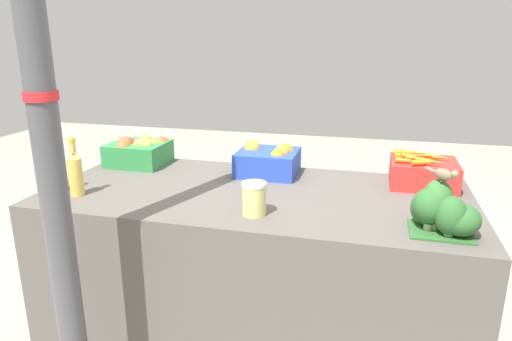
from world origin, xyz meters
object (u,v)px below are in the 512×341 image
object	(u,v)px
apple_crate	(139,151)
juice_bottle_ruby	(52,170)
orange_crate	(269,160)
sparrow_bird	(445,174)
support_pole	(46,133)
broccoli_pile	(441,211)
juice_bottle_golden	(75,172)
carrot_crate	(423,172)
pickle_jar	(254,199)

from	to	relation	value
apple_crate	juice_bottle_ruby	world-z (taller)	juice_bottle_ruby
orange_crate	sparrow_bird	distance (m)	0.96
orange_crate	sparrow_bird	size ratio (longest dim) A/B	2.79
support_pole	broccoli_pile	xyz separation A→B (m)	(1.26, 0.44, -0.31)
juice_bottle_golden	sparrow_bird	world-z (taller)	juice_bottle_golden
broccoli_pile	support_pole	bearing A→B (deg)	-160.49
carrot_crate	broccoli_pile	distance (m)	0.56
orange_crate	broccoli_pile	distance (m)	0.95
orange_crate	sparrow_bird	world-z (taller)	sparrow_bird
support_pole	orange_crate	world-z (taller)	support_pole
orange_crate	apple_crate	bearing A→B (deg)	-179.84
apple_crate	carrot_crate	size ratio (longest dim) A/B	1.00
orange_crate	carrot_crate	world-z (taller)	orange_crate
pickle_jar	orange_crate	bearing A→B (deg)	96.86
support_pole	broccoli_pile	distance (m)	1.37
juice_bottle_ruby	juice_bottle_golden	size ratio (longest dim) A/B	1.00
apple_crate	sparrow_bird	size ratio (longest dim) A/B	2.79
orange_crate	pickle_jar	world-z (taller)	orange_crate
apple_crate	juice_bottle_golden	distance (m)	0.54
support_pole	carrot_crate	world-z (taller)	support_pole
support_pole	carrot_crate	size ratio (longest dim) A/B	7.92
orange_crate	support_pole	bearing A→B (deg)	-116.18
support_pole	pickle_jar	xyz separation A→B (m)	(0.56, 0.44, -0.32)
carrot_crate	pickle_jar	xyz separation A→B (m)	(-0.68, -0.56, -0.00)
sparrow_bird	juice_bottle_ruby	bearing A→B (deg)	-138.86
support_pole	apple_crate	xyz separation A→B (m)	(-0.24, 1.00, -0.32)
apple_crate	pickle_jar	xyz separation A→B (m)	(0.81, -0.56, -0.01)
apple_crate	pickle_jar	distance (m)	0.98
carrot_crate	sparrow_bird	bearing A→B (deg)	-89.13
juice_bottle_ruby	pickle_jar	xyz separation A→B (m)	(0.95, -0.02, -0.04)
carrot_crate	sparrow_bird	world-z (taller)	sparrow_bird
juice_bottle_golden	pickle_jar	size ratio (longest dim) A/B	1.97
orange_crate	pickle_jar	bearing A→B (deg)	-83.14
apple_crate	sparrow_bird	world-z (taller)	sparrow_bird
apple_crate	carrot_crate	distance (m)	1.48
support_pole	broccoli_pile	bearing A→B (deg)	19.51
pickle_jar	sparrow_bird	xyz separation A→B (m)	(0.69, -0.02, 0.16)
support_pole	orange_crate	size ratio (longest dim) A/B	7.92
sparrow_bird	broccoli_pile	bearing A→B (deg)	112.95
juice_bottle_golden	pickle_jar	xyz separation A→B (m)	(0.82, -0.02, -0.04)
orange_crate	juice_bottle_ruby	distance (m)	1.03
apple_crate	broccoli_pile	bearing A→B (deg)	-20.43
juice_bottle_ruby	pickle_jar	distance (m)	0.95
carrot_crate	broccoli_pile	world-z (taller)	broccoli_pile
carrot_crate	pickle_jar	world-z (taller)	carrot_crate
orange_crate	sparrow_bird	bearing A→B (deg)	-37.45
carrot_crate	juice_bottle_golden	bearing A→B (deg)	-160.44
support_pole	sparrow_bird	distance (m)	1.33
sparrow_bird	juice_bottle_golden	bearing A→B (deg)	-138.97
juice_bottle_ruby	juice_bottle_golden	bearing A→B (deg)	-0.00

